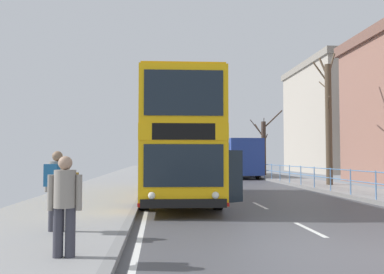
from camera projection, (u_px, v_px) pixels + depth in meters
ground at (324, 254)px, 7.08m from camera, size 15.80×140.00×0.20m
double_decker_bus_main at (179, 142)px, 16.54m from camera, size 3.19×10.77×4.39m
background_bus_far_lane at (234, 157)px, 35.51m from camera, size 2.90×10.24×3.13m
pedestrian_railing_far_kerb at (307, 173)px, 22.30m from camera, size 0.05×30.45×1.07m
pedestrian_with_backpack at (65, 198)px, 6.54m from camera, size 0.54×0.53×1.59m
pedestrian_companion at (56, 184)px, 8.71m from camera, size 0.55×0.57×1.70m
bare_tree_far_00 at (264, 146)px, 35.70m from camera, size 2.91×2.30×5.70m
bare_tree_far_01 at (328, 120)px, 23.61m from camera, size 1.70×2.60×7.84m
background_building_00 at (345, 118)px, 46.31m from camera, size 10.12×14.78×12.24m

